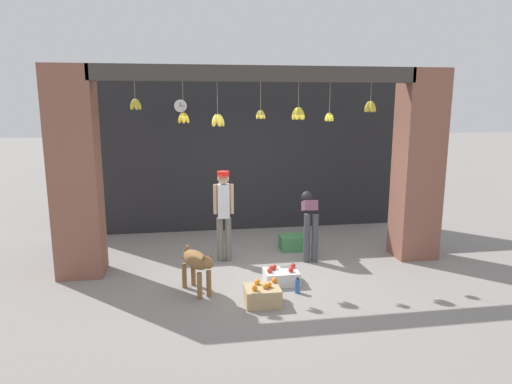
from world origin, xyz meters
name	(u,v)px	position (x,y,z in m)	size (l,w,h in m)	color
ground_plane	(260,270)	(0.00, 0.00, 0.00)	(60.00, 60.00, 0.00)	gray
shop_back_wall	(240,154)	(0.00, 2.54, 1.62)	(6.93, 0.12, 3.24)	#232326
shop_pillar_left	(76,174)	(-2.82, 0.30, 1.62)	(0.70, 0.60, 3.24)	brown
shop_pillar_right	(418,166)	(2.82, 0.30, 1.62)	(0.70, 0.60, 3.24)	brown
storefront_awning	(259,77)	(0.01, 0.12, 3.07)	(5.03, 0.31, 0.93)	#3D3833
dog	(197,263)	(-1.02, -0.73, 0.45)	(0.52, 0.84, 0.67)	olive
shopkeeper	(224,210)	(-0.53, 0.55, 0.91)	(0.34, 0.26, 1.56)	#6B665B
worker_stooping	(310,217)	(0.96, 0.50, 0.74)	(0.33, 0.84, 1.10)	#424247
fruit_crate_oranges	(262,295)	(-0.17, -1.25, 0.13)	(0.47, 0.40, 0.31)	tan
fruit_crate_apples	(281,276)	(0.24, -0.58, 0.11)	(0.51, 0.40, 0.27)	silver
produce_box_green	(292,242)	(0.77, 0.97, 0.13)	(0.45, 0.40, 0.27)	#42844C
water_bottle	(297,286)	(0.39, -0.97, 0.11)	(0.08, 0.08, 0.23)	#2D60AD
wall_clock	(180,106)	(-1.20, 2.46, 2.62)	(0.27, 0.03, 0.27)	black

